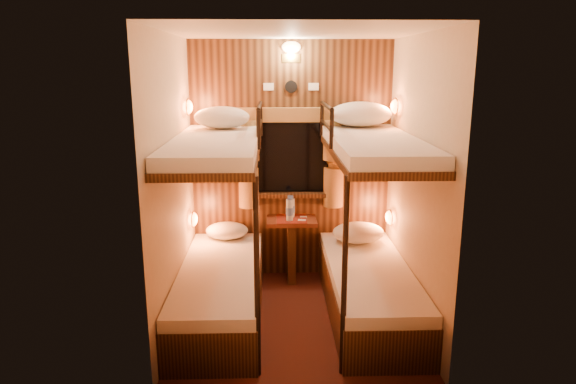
{
  "coord_description": "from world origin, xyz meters",
  "views": [
    {
      "loc": [
        -0.19,
        -4.09,
        2.14
      ],
      "look_at": [
        -0.06,
        0.15,
        1.1
      ],
      "focal_mm": 32.0,
      "sensor_mm": 36.0,
      "label": 1
    }
  ],
  "objects_px": {
    "bottle_left": "(290,210)",
    "bunk_right": "(370,255)",
    "table": "(291,241)",
    "bottle_right": "(292,208)",
    "bunk_left": "(220,256)"
  },
  "relations": [
    {
      "from": "bunk_left",
      "to": "table",
      "type": "relative_size",
      "value": 2.9
    },
    {
      "from": "table",
      "to": "bottle_left",
      "type": "distance_m",
      "value": 0.35
    },
    {
      "from": "bottle_left",
      "to": "bunk_right",
      "type": "bearing_deg",
      "value": -47.24
    },
    {
      "from": "table",
      "to": "bottle_left",
      "type": "height_order",
      "value": "bottle_left"
    },
    {
      "from": "bunk_left",
      "to": "bottle_right",
      "type": "relative_size",
      "value": 8.22
    },
    {
      "from": "bunk_left",
      "to": "bunk_right",
      "type": "height_order",
      "value": "same"
    },
    {
      "from": "bunk_left",
      "to": "bottle_right",
      "type": "distance_m",
      "value": 1.08
    },
    {
      "from": "bunk_right",
      "to": "table",
      "type": "distance_m",
      "value": 1.02
    },
    {
      "from": "table",
      "to": "bunk_right",
      "type": "bearing_deg",
      "value": -50.33
    },
    {
      "from": "bottle_left",
      "to": "bottle_right",
      "type": "distance_m",
      "value": 0.12
    },
    {
      "from": "bunk_right",
      "to": "bottle_right",
      "type": "relative_size",
      "value": 8.22
    },
    {
      "from": "bottle_right",
      "to": "bunk_right",
      "type": "bearing_deg",
      "value": -52.49
    },
    {
      "from": "bunk_right",
      "to": "table",
      "type": "height_order",
      "value": "bunk_right"
    },
    {
      "from": "bunk_left",
      "to": "bottle_right",
      "type": "height_order",
      "value": "bunk_left"
    },
    {
      "from": "bunk_left",
      "to": "bottle_left",
      "type": "distance_m",
      "value": 0.98
    }
  ]
}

